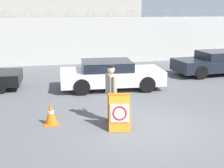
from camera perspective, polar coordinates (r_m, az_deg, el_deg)
ground_plane at (r=9.69m, az=6.26°, el=-7.75°), size 90.00×90.00×0.00m
perimeter_wall at (r=19.99m, az=-3.81°, el=7.92°), size 36.00×0.30×3.33m
building_block at (r=23.82m, az=-8.55°, el=11.49°), size 9.83×6.18×5.14m
barricade_sign at (r=9.34m, az=1.35°, el=-5.01°), size 0.76×0.87×1.08m
security_guard at (r=9.75m, az=-0.15°, el=-1.12°), size 0.38×0.67×1.83m
traffic_cone_near at (r=9.88m, az=-11.11°, el=-5.38°), size 0.43×0.43×0.69m
parked_car_rear_sedan at (r=13.82m, az=-0.25°, el=1.78°), size 4.58×2.21×1.26m
parked_car_far_side at (r=17.68m, az=18.61°, el=3.76°), size 4.66×2.16×1.26m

